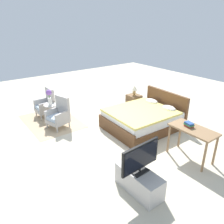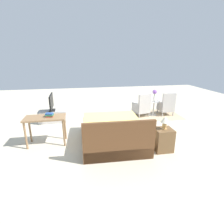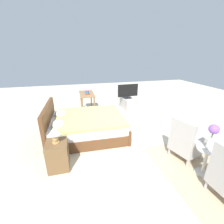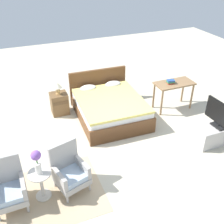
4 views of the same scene
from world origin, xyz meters
TOP-DOWN VIEW (x-y plane):
  - ground_plane at (0.00, 0.00)m, footprint 16.00×16.00m
  - floor_rug at (-1.86, -0.96)m, footprint 2.10×1.50m
  - bed at (0.18, 1.09)m, footprint 1.69×2.07m
  - armchair_by_window_left at (-2.39, -0.90)m, footprint 0.55×0.55m
  - armchair_by_window_right at (-1.35, -0.90)m, footprint 0.67×0.67m
  - side_table at (-1.86, -0.94)m, footprint 0.40×0.40m
  - flower_vase at (-1.86, -0.94)m, footprint 0.17×0.17m
  - nightstand at (-0.98, 1.74)m, footprint 0.44×0.41m
  - table_lamp at (-0.98, 1.74)m, footprint 0.22×0.22m
  - tv_stand at (2.04, -0.82)m, footprint 0.96×0.40m
  - tv_flatscreen at (2.04, -0.82)m, footprint 0.21×0.86m
  - vanity_desk at (1.96, 0.86)m, footprint 1.04×0.52m
  - book_stack at (1.83, 0.86)m, footprint 0.22×0.17m

SIDE VIEW (x-z plane):
  - ground_plane at x=0.00m, z-range 0.00..0.00m
  - floor_rug at x=-1.86m, z-range 0.00..0.01m
  - tv_stand at x=2.04m, z-range 0.00..0.44m
  - nightstand at x=-0.98m, z-range 0.00..0.58m
  - bed at x=0.18m, z-range -0.18..0.78m
  - side_table at x=-1.86m, z-range 0.07..0.64m
  - armchair_by_window_left at x=-2.39m, z-range -0.08..0.84m
  - armchair_by_window_right at x=-1.35m, z-range -0.08..0.84m
  - vanity_desk at x=1.96m, z-range 0.27..1.04m
  - tv_flatscreen at x=2.04m, z-range 0.45..1.03m
  - table_lamp at x=-0.98m, z-range 0.63..0.96m
  - book_stack at x=1.83m, z-range 0.77..0.88m
  - flower_vase at x=-1.86m, z-range 0.62..1.10m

